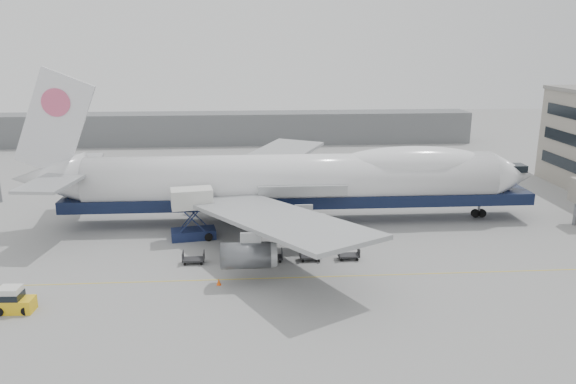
{
  "coord_description": "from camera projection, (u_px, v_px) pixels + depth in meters",
  "views": [
    {
      "loc": [
        -5.48,
        -57.64,
        22.96
      ],
      "look_at": [
        -1.0,
        6.0,
        5.61
      ],
      "focal_mm": 35.0,
      "sensor_mm": 36.0,
      "label": 1
    }
  ],
  "objects": [
    {
      "name": "dolly_4",
      "position": [
        349.0,
        255.0,
        60.59
      ],
      "size": [
        2.3,
        1.35,
        1.3
      ],
      "color": "#2D2D30",
      "rests_on": "ground"
    },
    {
      "name": "ground",
      "position": [
        301.0,
        255.0,
        61.88
      ],
      "size": [
        260.0,
        260.0,
        0.0
      ],
      "primitive_type": "plane",
      "color": "gray",
      "rests_on": "ground"
    },
    {
      "name": "dolly_3",
      "position": [
        310.0,
        256.0,
        60.31
      ],
      "size": [
        2.3,
        1.35,
        1.3
      ],
      "color": "#2D2D30",
      "rests_on": "ground"
    },
    {
      "name": "apron_line",
      "position": [
        306.0,
        277.0,
        56.11
      ],
      "size": [
        60.0,
        0.15,
        0.01
      ],
      "primitive_type": "cube",
      "color": "gold",
      "rests_on": "ground"
    },
    {
      "name": "traffic_cone",
      "position": [
        219.0,
        282.0,
        54.3
      ],
      "size": [
        0.44,
        0.44,
        0.64
      ],
      "rotation": [
        0.0,
        0.0,
        0.18
      ],
      "color": "#FF590D",
      "rests_on": "ground"
    },
    {
      "name": "hangar",
      "position": [
        229.0,
        128.0,
        127.67
      ],
      "size": [
        110.0,
        8.0,
        7.0
      ],
      "primitive_type": "cube",
      "color": "slate",
      "rests_on": "ground"
    },
    {
      "name": "dolly_0",
      "position": [
        193.0,
        259.0,
        59.46
      ],
      "size": [
        2.3,
        1.35,
        1.3
      ],
      "color": "#2D2D30",
      "rests_on": "ground"
    },
    {
      "name": "catering_truck",
      "position": [
        192.0,
        211.0,
        66.23
      ],
      "size": [
        5.54,
        4.21,
        6.14
      ],
      "rotation": [
        0.0,
        0.0,
        0.17
      ],
      "color": "#18234A",
      "rests_on": "ground"
    },
    {
      "name": "baggage_tug",
      "position": [
        13.0,
        301.0,
        48.79
      ],
      "size": [
        3.21,
        1.83,
        2.29
      ],
      "rotation": [
        0.0,
        0.0,
        -0.05
      ],
      "color": "yellow",
      "rests_on": "ground"
    },
    {
      "name": "airliner",
      "position": [
        297.0,
        179.0,
        72.0
      ],
      "size": [
        67.0,
        55.3,
        19.98
      ],
      "color": "white",
      "rests_on": "ground"
    },
    {
      "name": "dolly_2",
      "position": [
        272.0,
        257.0,
        60.03
      ],
      "size": [
        2.3,
        1.35,
        1.3
      ],
      "color": "#2D2D30",
      "rests_on": "ground"
    },
    {
      "name": "dolly_1",
      "position": [
        233.0,
        258.0,
        59.74
      ],
      "size": [
        2.3,
        1.35,
        1.3
      ],
      "color": "#2D2D30",
      "rests_on": "ground"
    }
  ]
}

